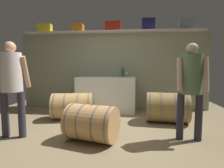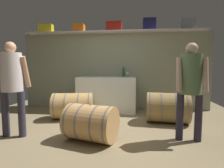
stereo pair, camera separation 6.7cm
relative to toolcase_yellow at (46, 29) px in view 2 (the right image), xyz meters
name	(u,v)px [view 2 (the right image)]	position (x,y,z in m)	size (l,w,h in m)	color
ground_plane	(105,126)	(1.99, -1.50, -2.36)	(6.66, 7.60, 0.02)	#877654
back_wall_panel	(114,71)	(1.99, 0.15, -1.25)	(5.46, 0.10, 2.20)	gray
high_shelf_board	(113,32)	(1.99, 0.00, -0.14)	(5.02, 0.40, 0.03)	silver
toolcase_yellow	(46,29)	(0.00, 0.00, 0.00)	(0.40, 0.19, 0.24)	yellow
toolcase_orange	(79,28)	(1.00, 0.00, -0.01)	(0.31, 0.29, 0.22)	orange
toolcase_red	(114,27)	(2.01, 0.00, 0.01)	(0.44, 0.19, 0.26)	red
toolcase_navy	(149,24)	(2.99, 0.00, 0.04)	(0.34, 0.22, 0.32)	navy
toolcase_grey	(188,24)	(4.00, 0.00, 0.02)	(0.39, 0.25, 0.28)	gray
work_cabinet	(107,94)	(1.85, -0.25, -1.87)	(1.59, 0.68, 0.95)	white
wine_bottle_green	(123,72)	(2.29, -0.03, -1.27)	(0.07, 0.07, 0.28)	#2E5B28
wine_glass	(127,74)	(2.40, -0.12, -1.30)	(0.08, 0.08, 0.14)	white
wine_barrel_near	(91,123)	(1.89, -2.29, -2.05)	(0.94, 0.79, 0.62)	tan
wine_barrel_far	(168,108)	(3.34, -1.12, -2.02)	(0.95, 0.73, 0.67)	olive
wine_barrel_flank	(73,106)	(1.15, -1.09, -2.04)	(1.02, 0.77, 0.62)	tan
winemaker_pouring	(191,82)	(3.52, -2.10, -1.35)	(0.49, 0.38, 1.62)	#2A2736
visitor_tasting	(12,79)	(0.49, -2.28, -1.33)	(0.50, 0.42, 1.66)	#302F3E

